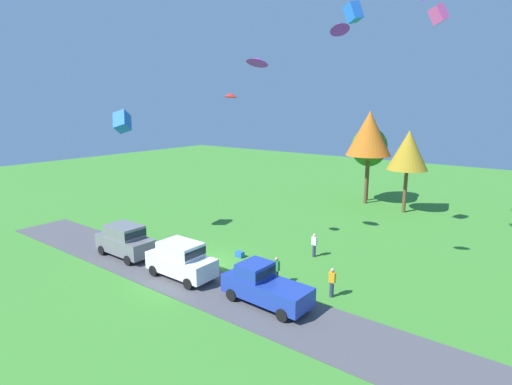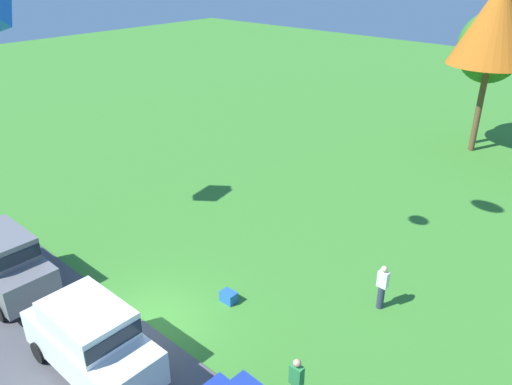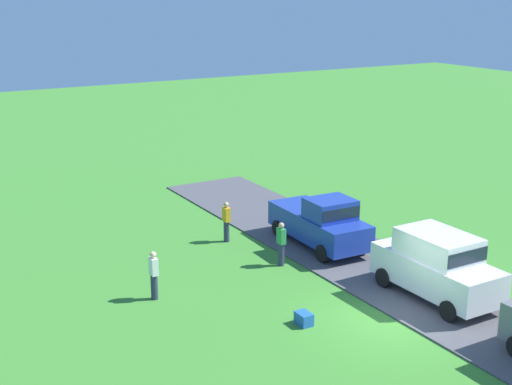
{
  "view_description": "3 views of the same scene",
  "coord_description": "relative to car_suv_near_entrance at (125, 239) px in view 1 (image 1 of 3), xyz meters",
  "views": [
    {
      "loc": [
        18.3,
        -17.97,
        10.54
      ],
      "look_at": [
        2.28,
        3.03,
        4.77
      ],
      "focal_mm": 28.0,
      "sensor_mm": 36.0,
      "label": 1
    },
    {
      "loc": [
        11.38,
        -7.38,
        11.21
      ],
      "look_at": [
        -0.85,
        6.29,
        2.31
      ],
      "focal_mm": 35.0,
      "sensor_mm": 36.0,
      "label": 2
    },
    {
      "loc": [
        -15.58,
        14.16,
        10.13
      ],
      "look_at": [
        1.79,
        3.96,
        4.35
      ],
      "focal_mm": 50.0,
      "sensor_mm": 36.0,
      "label": 3
    }
  ],
  "objects": [
    {
      "name": "kite_box_near_flag",
      "position": [
        10.91,
        12.15,
        15.61
      ],
      "size": [
        1.49,
        1.21,
        1.55
      ],
      "primitive_type": "cube",
      "rotation": [
        -0.21,
        0.3,
        2.66
      ],
      "color": "blue"
    },
    {
      "name": "tree_center_back",
      "position": [
        6.81,
        26.99,
        4.73
      ],
      "size": [
        3.88,
        3.88,
        8.19
      ],
      "color": "brown",
      "rests_on": "ground"
    },
    {
      "name": "cooler_box",
      "position": [
        6.47,
        4.87,
        -1.1
      ],
      "size": [
        0.56,
        0.4,
        0.4
      ],
      "primitive_type": "cube",
      "color": "blue",
      "rests_on": "ground"
    },
    {
      "name": "person_watching_sky",
      "position": [
        11.03,
        2.82,
        -0.42
      ],
      "size": [
        0.36,
        0.24,
        1.71
      ],
      "color": "#2D334C",
      "rests_on": "ground"
    },
    {
      "name": "tree_left_of_center",
      "position": [
        11.83,
        24.34,
        4.94
      ],
      "size": [
        3.9,
        3.9,
        8.22
      ],
      "color": "brown",
      "rests_on": "ground"
    },
    {
      "name": "kite_delta_trailing_tail",
      "position": [
        13.59,
        4.63,
        13.28
      ],
      "size": [
        1.52,
        1.51,
        0.86
      ],
      "primitive_type": "cone",
      "rotation": [
        0.5,
        0.0,
        4.02
      ],
      "color": "purple"
    },
    {
      "name": "kite_box_topmost",
      "position": [
        -3.6,
        2.9,
        8.04
      ],
      "size": [
        1.77,
        1.78,
        1.93
      ],
      "primitive_type": "cube",
      "rotation": [
        0.6,
        0.3,
        3.65
      ],
      "color": "blue"
    },
    {
      "name": "person_on_lawn",
      "position": [
        10.63,
        8.15,
        -0.42
      ],
      "size": [
        0.36,
        0.24,
        1.71
      ],
      "color": "#2D334C",
      "rests_on": "ground"
    },
    {
      "name": "car_suv_near_entrance",
      "position": [
        0.0,
        0.0,
        0.0
      ],
      "size": [
        4.61,
        2.07,
        2.28
      ],
      "color": "slate",
      "rests_on": "ground"
    },
    {
      "name": "person_beside_suv",
      "position": [
        14.43,
        3.35,
        -0.42
      ],
      "size": [
        0.36,
        0.24,
        1.71
      ],
      "color": "#2D334C",
      "rests_on": "ground"
    },
    {
      "name": "kite_box_low_drifter",
      "position": [
        15.05,
        18.12,
        15.95
      ],
      "size": [
        1.5,
        1.4,
        1.64
      ],
      "primitive_type": "cube",
      "rotation": [
        -0.4,
        0.3,
        2.69
      ],
      "color": "#EA4C9E"
    },
    {
      "name": "kite_delta_high_left",
      "position": [
        6.05,
        7.52,
        12.31
      ],
      "size": [
        1.61,
        1.65,
        0.84
      ],
      "primitive_type": "cone",
      "rotation": [
        -0.31,
        0.0,
        0.03
      ],
      "color": "purple"
    },
    {
      "name": "kite_delta_over_trees",
      "position": [
        4.99,
        5.83,
        9.95
      ],
      "size": [
        0.96,
        0.98,
        0.36
      ],
      "primitive_type": "cone",
      "rotation": [
        0.09,
        0.0,
        3.14
      ],
      "color": "red"
    },
    {
      "name": "pavement_strip",
      "position": [
        5.31,
        -0.02,
        -1.27
      ],
      "size": [
        36.0,
        4.4,
        0.06
      ],
      "primitive_type": "cube",
      "color": "#4C4C51",
      "rests_on": "ground"
    },
    {
      "name": "tree_far_left",
      "position": [
        7.24,
        25.65,
        6.33
      ],
      "size": [
        4.75,
        4.75,
        10.03
      ],
      "color": "brown",
      "rests_on": "ground"
    },
    {
      "name": "car_suv_far_end",
      "position": [
        5.85,
        -0.06,
        0.0
      ],
      "size": [
        4.6,
        2.05,
        2.28
      ],
      "color": "white",
      "rests_on": "ground"
    },
    {
      "name": "ground_plane",
      "position": [
        5.31,
        2.28,
        -1.3
      ],
      "size": [
        120.0,
        120.0,
        0.0
      ],
      "primitive_type": "plane",
      "color": "#3D842D"
    },
    {
      "name": "car_pickup_mid_row",
      "position": [
        11.87,
        0.37,
        -0.19
      ],
      "size": [
        5.07,
        2.2,
        2.14
      ],
      "color": "#1E389E",
      "rests_on": "ground"
    }
  ]
}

